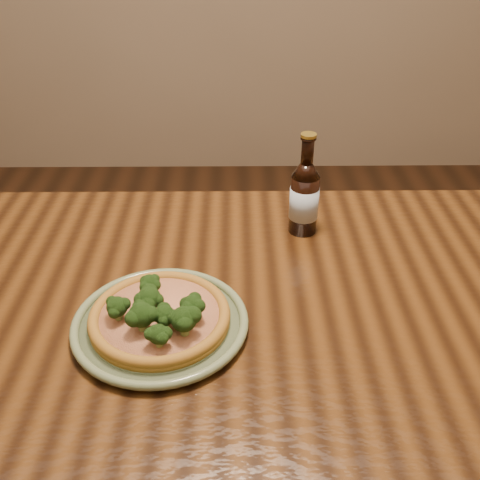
{
  "coord_description": "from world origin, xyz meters",
  "views": [
    {
      "loc": [
        0.17,
        -0.55,
        1.33
      ],
      "look_at": [
        0.17,
        0.24,
        0.82
      ],
      "focal_mm": 42.0,
      "sensor_mm": 36.0,
      "label": 1
    }
  ],
  "objects_px": {
    "table": "(134,373)",
    "pizza": "(159,316)",
    "beer_bottle": "(304,197)",
    "plate": "(160,323)"
  },
  "relations": [
    {
      "from": "table",
      "to": "pizza",
      "type": "xyz_separation_m",
      "value": [
        0.05,
        -0.0,
        0.12
      ]
    },
    {
      "from": "pizza",
      "to": "beer_bottle",
      "type": "xyz_separation_m",
      "value": [
        0.25,
        0.29,
        0.05
      ]
    },
    {
      "from": "plate",
      "to": "pizza",
      "type": "bearing_deg",
      "value": -84.39
    },
    {
      "from": "table",
      "to": "plate",
      "type": "height_order",
      "value": "plate"
    },
    {
      "from": "beer_bottle",
      "to": "pizza",
      "type": "bearing_deg",
      "value": -153.58
    },
    {
      "from": "table",
      "to": "beer_bottle",
      "type": "relative_size",
      "value": 7.93
    },
    {
      "from": "table",
      "to": "plate",
      "type": "relative_size",
      "value": 5.91
    },
    {
      "from": "pizza",
      "to": "table",
      "type": "bearing_deg",
      "value": 179.59
    },
    {
      "from": "pizza",
      "to": "beer_bottle",
      "type": "height_order",
      "value": "beer_bottle"
    },
    {
      "from": "plate",
      "to": "beer_bottle",
      "type": "height_order",
      "value": "beer_bottle"
    }
  ]
}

